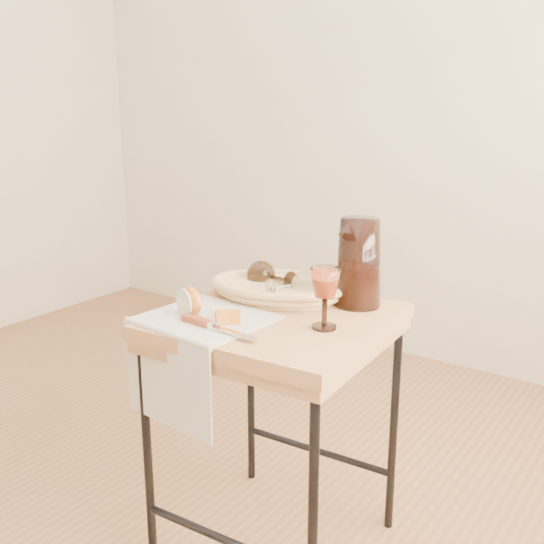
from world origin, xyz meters
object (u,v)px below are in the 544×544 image
Objects in this scene: bread_basket at (279,290)px; goblet_lying_a at (273,277)px; table_knife at (216,326)px; side_table at (276,435)px; tea_towel at (206,318)px; goblet_lying_b at (290,286)px; apple_half at (191,301)px; wine_goblet at (325,298)px; pitcher at (359,263)px.

goblet_lying_a is (-0.03, 0.02, 0.03)m from bread_basket.
bread_basket is at bearing 156.20° from goblet_lying_a.
side_table is at bearing 80.06° from table_knife.
goblet_lying_a is at bearing 89.62° from tea_towel.
tea_towel is 0.28m from goblet_lying_a.
table_knife is at bearing -30.02° from tea_towel.
goblet_lying_a reaches higher than goblet_lying_b.
apple_half is (-0.15, -0.24, -0.01)m from goblet_lying_b.
bread_basket is (0.05, 0.26, 0.02)m from tea_towel.
wine_goblet is 0.28m from table_knife.
apple_half reaches higher than bread_basket.
apple_half is 0.34× the size of table_knife.
goblet_lying_a reaches higher than side_table.
wine_goblet is (0.18, -0.11, 0.03)m from goblet_lying_b.
table_knife is (0.08, -0.05, 0.01)m from tea_towel.
goblet_lying_b reaches higher than tea_towel.
bread_basket reaches higher than table_knife.
tea_towel is 0.09m from table_knife.
goblet_lying_b is 0.28m from apple_half.
wine_goblet is (0.02, -0.21, -0.04)m from pitcher.
bread_basket is 1.51× the size of table_knife.
goblet_lying_a reaches higher than apple_half.
table_knife is (0.06, -0.32, -0.04)m from goblet_lying_a.
wine_goblet reaches higher than apple_half.
tea_towel is 1.08× the size of pitcher.
tea_towel is 0.32m from wine_goblet.
side_table is 0.42m from goblet_lying_b.
pitcher is at bearing 95.25° from wine_goblet.
goblet_lying_a is 1.70× the size of apple_half.
tea_towel is at bearing 21.43° from apple_half.
side_table is at bearing 52.74° from tea_towel.
tea_towel is 0.06m from apple_half.
side_table is 5.26× the size of goblet_lying_a.
goblet_lying_b is 0.20m from pitcher.
goblet_lying_b is at bearing -157.64° from pitcher.
pitcher is at bearing -26.22° from goblet_lying_b.
side_table is at bearing -136.59° from goblet_lying_b.
tea_towel is 0.26m from goblet_lying_b.
apple_half is (-0.33, -0.12, -0.04)m from wine_goblet.
wine_goblet is (0.28, 0.12, 0.08)m from tea_towel.
goblet_lying_b is 0.80× the size of wine_goblet.
side_table is 4.53× the size of wine_goblet.
pitcher reaches higher than wine_goblet.
pitcher is 3.54× the size of apple_half.
bread_basket is 0.28m from apple_half.
pitcher is (0.14, 0.19, 0.48)m from side_table.
apple_half is at bearing -141.80° from pitcher.
wine_goblet reaches higher than side_table.
side_table is 2.02× the size of bread_basket.
wine_goblet is at bearing -7.40° from side_table.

